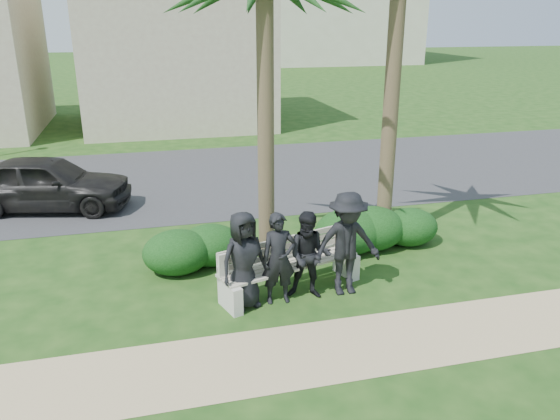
# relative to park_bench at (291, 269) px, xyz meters

# --- Properties ---
(ground) EXTENTS (160.00, 160.00, 0.00)m
(ground) POSITION_rel_park_bench_xyz_m (0.33, -0.18, -0.42)
(ground) COLOR #173D11
(ground) RESTS_ON ground
(footpath) EXTENTS (30.00, 1.60, 0.01)m
(footpath) POSITION_rel_park_bench_xyz_m (0.33, -1.98, -0.42)
(footpath) COLOR tan
(footpath) RESTS_ON ground
(asphalt_street) EXTENTS (160.00, 8.00, 0.01)m
(asphalt_street) POSITION_rel_park_bench_xyz_m (0.33, 7.82, -0.42)
(asphalt_street) COLOR #2D2D30
(asphalt_street) RESTS_ON ground
(stucco_bldg_right) EXTENTS (8.40, 8.40, 7.30)m
(stucco_bldg_right) POSITION_rel_park_bench_xyz_m (-0.67, 17.82, 3.24)
(stucco_bldg_right) COLOR tan
(stucco_bldg_right) RESTS_ON ground
(park_bench) EXTENTS (2.83, 1.38, 0.93)m
(park_bench) POSITION_rel_park_bench_xyz_m (0.00, 0.00, 0.00)
(park_bench) COLOR #AAA08E
(park_bench) RESTS_ON ground
(man_a) EXTENTS (0.96, 0.78, 1.70)m
(man_a) POSITION_rel_park_bench_xyz_m (-0.93, -0.35, 0.43)
(man_a) COLOR black
(man_a) RESTS_ON ground
(man_b) EXTENTS (0.60, 0.40, 1.63)m
(man_b) POSITION_rel_park_bench_xyz_m (-0.32, -0.35, 0.39)
(man_b) COLOR black
(man_b) RESTS_ON ground
(man_c) EXTENTS (0.92, 0.82, 1.58)m
(man_c) POSITION_rel_park_bench_xyz_m (0.24, -0.32, 0.37)
(man_c) COLOR black
(man_c) RESTS_ON ground
(man_d) EXTENTS (1.23, 0.72, 1.89)m
(man_d) POSITION_rel_park_bench_xyz_m (0.92, -0.33, 0.53)
(man_d) COLOR black
(man_d) RESTS_ON ground
(hedge_a) EXTENTS (1.33, 1.10, 0.87)m
(hedge_a) POSITION_rel_park_bench_xyz_m (-1.94, 1.29, 0.01)
(hedge_a) COLOR black
(hedge_a) RESTS_ON ground
(hedge_b) EXTENTS (1.28, 1.06, 0.84)m
(hedge_b) POSITION_rel_park_bench_xyz_m (-1.27, 1.51, -0.00)
(hedge_b) COLOR black
(hedge_b) RESTS_ON ground
(hedge_d) EXTENTS (1.47, 1.21, 0.96)m
(hedge_d) POSITION_rel_park_bench_xyz_m (1.64, 1.38, 0.06)
(hedge_d) COLOR black
(hedge_d) RESTS_ON ground
(hedge_e) EXTENTS (1.44, 1.19, 0.94)m
(hedge_e) POSITION_rel_park_bench_xyz_m (2.18, 1.46, 0.05)
(hedge_e) COLOR black
(hedge_e) RESTS_ON ground
(hedge_f) EXTENTS (1.26, 1.04, 0.82)m
(hedge_f) POSITION_rel_park_bench_xyz_m (3.07, 1.47, -0.01)
(hedge_f) COLOR black
(hedge_f) RESTS_ON ground
(car_a) EXTENTS (4.43, 2.59, 1.41)m
(car_a) POSITION_rel_park_bench_xyz_m (-4.87, 5.83, 0.29)
(car_a) COLOR black
(car_a) RESTS_ON ground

